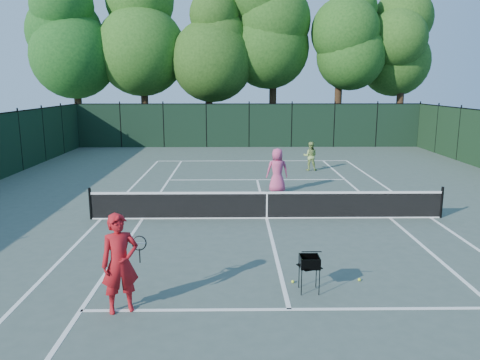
{
  "coord_description": "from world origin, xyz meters",
  "views": [
    {
      "loc": [
        -1.09,
        -14.92,
        4.37
      ],
      "look_at": [
        -0.87,
        1.0,
        1.1
      ],
      "focal_mm": 35.0,
      "sensor_mm": 36.0,
      "label": 1
    }
  ],
  "objects_px": {
    "coach": "(120,263)",
    "loose_ball_near_cart": "(293,282)",
    "player_pink": "(277,170)",
    "player_green": "(310,156)",
    "loose_ball_midcourt": "(359,280)",
    "ball_hopper": "(310,262)"
  },
  "relations": [
    {
      "from": "coach",
      "to": "loose_ball_near_cart",
      "type": "bearing_deg",
      "value": -2.86
    },
    {
      "from": "ball_hopper",
      "to": "loose_ball_midcourt",
      "type": "bearing_deg",
      "value": 2.35
    },
    {
      "from": "ball_hopper",
      "to": "loose_ball_midcourt",
      "type": "relative_size",
      "value": 11.67
    },
    {
      "from": "player_green",
      "to": "loose_ball_near_cart",
      "type": "distance_m",
      "value": 14.25
    },
    {
      "from": "coach",
      "to": "player_pink",
      "type": "xyz_separation_m",
      "value": [
        3.98,
        10.26,
        -0.08
      ]
    },
    {
      "from": "player_pink",
      "to": "loose_ball_midcourt",
      "type": "distance_m",
      "value": 9.03
    },
    {
      "from": "loose_ball_near_cart",
      "to": "loose_ball_midcourt",
      "type": "height_order",
      "value": "same"
    },
    {
      "from": "player_green",
      "to": "ball_hopper",
      "type": "bearing_deg",
      "value": 89.22
    },
    {
      "from": "player_green",
      "to": "loose_ball_midcourt",
      "type": "bearing_deg",
      "value": 93.88
    },
    {
      "from": "loose_ball_near_cart",
      "to": "loose_ball_midcourt",
      "type": "distance_m",
      "value": 1.52
    },
    {
      "from": "ball_hopper",
      "to": "coach",
      "type": "bearing_deg",
      "value": 171.7
    },
    {
      "from": "coach",
      "to": "player_pink",
      "type": "bearing_deg",
      "value": 46.35
    },
    {
      "from": "player_green",
      "to": "loose_ball_near_cart",
      "type": "xyz_separation_m",
      "value": [
        -2.63,
        -13.99,
        -0.7
      ]
    },
    {
      "from": "coach",
      "to": "ball_hopper",
      "type": "bearing_deg",
      "value": -10.3
    },
    {
      "from": "player_green",
      "to": "loose_ball_near_cart",
      "type": "relative_size",
      "value": 21.69
    },
    {
      "from": "player_pink",
      "to": "loose_ball_near_cart",
      "type": "distance_m",
      "value": 9.06
    },
    {
      "from": "ball_hopper",
      "to": "loose_ball_near_cart",
      "type": "xyz_separation_m",
      "value": [
        -0.29,
        0.43,
        -0.63
      ]
    },
    {
      "from": "coach",
      "to": "loose_ball_midcourt",
      "type": "height_order",
      "value": "coach"
    },
    {
      "from": "player_green",
      "to": "coach",
      "type": "bearing_deg",
      "value": 76.48
    },
    {
      "from": "coach",
      "to": "loose_ball_near_cart",
      "type": "height_order",
      "value": "coach"
    },
    {
      "from": "player_green",
      "to": "ball_hopper",
      "type": "relative_size",
      "value": 1.86
    },
    {
      "from": "player_pink",
      "to": "player_green",
      "type": "height_order",
      "value": "player_pink"
    }
  ]
}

